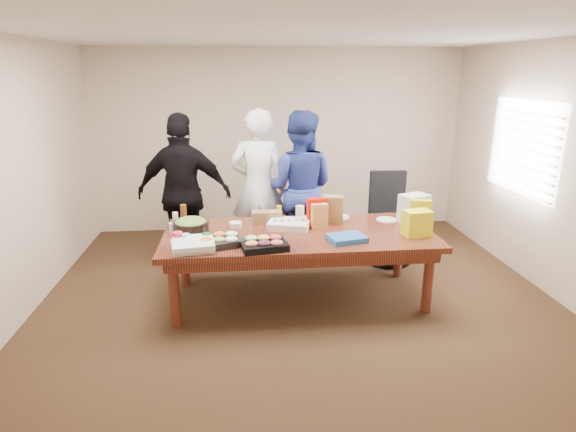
{
  "coord_description": "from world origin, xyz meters",
  "views": [
    {
      "loc": [
        -0.59,
        -4.62,
        2.36
      ],
      "look_at": [
        -0.11,
        0.1,
        0.9
      ],
      "focal_mm": 29.51,
      "sensor_mm": 36.0,
      "label": 1
    }
  ],
  "objects": [
    {
      "name": "kraft_bag",
      "position": [
        0.41,
        0.31,
        0.9
      ],
      "size": [
        0.26,
        0.19,
        0.3
      ],
      "primitive_type": "cube",
      "rotation": [
        0.0,
        0.0,
        -0.27
      ],
      "color": "olive",
      "rests_on": "conference_table"
    },
    {
      "name": "mayo_jar",
      "position": [
        0.07,
        0.47,
        0.83
      ],
      "size": [
        0.11,
        0.11,
        0.15
      ],
      "primitive_type": "cylinder",
      "rotation": [
        0.0,
        0.0,
        -0.13
      ],
      "color": "white",
      "rests_on": "conference_table"
    },
    {
      "name": "chip_bag_yellow",
      "position": [
        1.3,
        0.01,
        0.91
      ],
      "size": [
        0.22,
        0.14,
        0.31
      ],
      "primitive_type": "cube",
      "rotation": [
        0.0,
        0.0,
        -0.28
      ],
      "color": "yellow",
      "rests_on": "conference_table"
    },
    {
      "name": "clear_cup_a",
      "position": [
        -1.13,
        -0.25,
        0.8
      ],
      "size": [
        0.09,
        0.09,
        0.11
      ],
      "primitive_type": "cylinder",
      "rotation": [
        0.0,
        0.0,
        0.22
      ],
      "color": "silver",
      "rests_on": "conference_table"
    },
    {
      "name": "window_panel",
      "position": [
        2.72,
        0.6,
        1.5
      ],
      "size": [
        0.03,
        1.4,
        1.1
      ],
      "primitive_type": "cube",
      "color": "white",
      "rests_on": "wall_right"
    },
    {
      "name": "chip_bag_red",
      "position": [
        0.22,
        0.22,
        0.9
      ],
      "size": [
        0.22,
        0.11,
        0.3
      ],
      "primitive_type": "cube",
      "rotation": [
        0.0,
        0.0,
        0.13
      ],
      "color": "red",
      "rests_on": "conference_table"
    },
    {
      "name": "clear_cup_b",
      "position": [
        -1.3,
        0.11,
        0.81
      ],
      "size": [
        0.09,
        0.09,
        0.11
      ],
      "primitive_type": "cylinder",
      "rotation": [
        0.0,
        0.0,
        -0.05
      ],
      "color": "silver",
      "rests_on": "conference_table"
    },
    {
      "name": "red_cup",
      "position": [
        -1.21,
        -0.24,
        0.81
      ],
      "size": [
        0.11,
        0.11,
        0.13
      ],
      "primitive_type": "cylinder",
      "rotation": [
        0.0,
        0.0,
        -0.19
      ],
      "color": "red",
      "rests_on": "conference_table"
    },
    {
      "name": "floor",
      "position": [
        0.0,
        0.0,
        -0.01
      ],
      "size": [
        5.5,
        5.0,
        0.02
      ],
      "primitive_type": "cube",
      "color": "#47301E",
      "rests_on": "ground"
    },
    {
      "name": "grocery_bag_yellow",
      "position": [
        1.18,
        -0.21,
        0.88
      ],
      "size": [
        0.29,
        0.22,
        0.26
      ],
      "primitive_type": "cube",
      "rotation": [
        0.0,
        0.0,
        0.15
      ],
      "color": "#F5F516",
      "rests_on": "conference_table"
    },
    {
      "name": "mustard_bottle",
      "position": [
        -0.17,
        0.44,
        0.84
      ],
      "size": [
        0.06,
        0.06,
        0.17
      ],
      "primitive_type": "cylinder",
      "rotation": [
        0.0,
        0.0,
        0.06
      ],
      "color": "gold",
      "rests_on": "conference_table"
    },
    {
      "name": "dip_bowl_b",
      "position": [
        -0.66,
        0.25,
        0.78
      ],
      "size": [
        0.15,
        0.15,
        0.05
      ],
      "primitive_type": "cylinder",
      "rotation": [
        0.0,
        0.0,
        -0.08
      ],
      "color": "white",
      "rests_on": "conference_table"
    },
    {
      "name": "plate_a",
      "position": [
        1.03,
        0.32,
        0.76
      ],
      "size": [
        0.23,
        0.23,
        0.01
      ],
      "primitive_type": "cylinder",
      "rotation": [
        0.0,
        0.0,
        0.01
      ],
      "color": "silver",
      "rests_on": "conference_table"
    },
    {
      "name": "grocery_bag_white",
      "position": [
        1.3,
        0.21,
        0.91
      ],
      "size": [
        0.35,
        0.3,
        0.32
      ],
      "primitive_type": "cube",
      "rotation": [
        0.0,
        0.0,
        0.36
      ],
      "color": "silver",
      "rests_on": "conference_table"
    },
    {
      "name": "ranch_bottle",
      "position": [
        -1.29,
        0.28,
        0.84
      ],
      "size": [
        0.06,
        0.06,
        0.17
      ],
      "primitive_type": "cylinder",
      "rotation": [
        0.0,
        0.0,
        0.0
      ],
      "color": "white",
      "rests_on": "conference_table"
    },
    {
      "name": "salad_bowl",
      "position": [
        -1.12,
        0.12,
        0.81
      ],
      "size": [
        0.38,
        0.38,
        0.12
      ],
      "primitive_type": "cylinder",
      "rotation": [
        0.0,
        0.0,
        0.02
      ],
      "color": "black",
      "rests_on": "conference_table"
    },
    {
      "name": "person_center",
      "position": [
        -0.37,
        1.12,
        0.97
      ],
      "size": [
        0.74,
        0.52,
        1.94
      ],
      "primitive_type": "imported",
      "rotation": [
        0.0,
        0.0,
        3.07
      ],
      "color": "white",
      "rests_on": "floor"
    },
    {
      "name": "wall_left",
      "position": [
        -2.75,
        0.0,
        1.35
      ],
      "size": [
        0.04,
        5.0,
        2.7
      ],
      "primitive_type": "cube",
      "color": "beige",
      "rests_on": "floor"
    },
    {
      "name": "wall_back",
      "position": [
        0.0,
        2.5,
        1.35
      ],
      "size": [
        5.5,
        0.04,
        2.7
      ],
      "primitive_type": "cube",
      "color": "beige",
      "rests_on": "floor"
    },
    {
      "name": "veggie_tray",
      "position": [
        -0.81,
        -0.28,
        0.78
      ],
      "size": [
        0.52,
        0.45,
        0.07
      ],
      "primitive_type": "cube",
      "rotation": [
        0.0,
        0.0,
        0.3
      ],
      "color": "black",
      "rests_on": "conference_table"
    },
    {
      "name": "wall_front",
      "position": [
        0.0,
        -2.5,
        1.35
      ],
      "size": [
        5.5,
        0.04,
        2.7
      ],
      "primitive_type": "cube",
      "color": "beige",
      "rests_on": "floor"
    },
    {
      "name": "window_blinds",
      "position": [
        2.68,
        0.6,
        1.5
      ],
      "size": [
        0.04,
        1.36,
        1.0
      ],
      "primitive_type": "cube",
      "color": "beige",
      "rests_on": "wall_right"
    },
    {
      "name": "dip_bowl_a",
      "position": [
        0.1,
        0.31,
        0.78
      ],
      "size": [
        0.2,
        0.2,
        0.06
      ],
      "primitive_type": "cylinder",
      "rotation": [
        0.0,
        0.0,
        0.3
      ],
      "color": "beige",
      "rests_on": "conference_table"
    },
    {
      "name": "chip_bag_orange",
      "position": [
        0.23,
        0.12,
        0.88
      ],
      "size": [
        0.18,
        0.1,
        0.27
      ],
      "primitive_type": "cube",
      "rotation": [
        0.0,
        0.0,
        0.11
      ],
      "color": "#ED9742",
      "rests_on": "conference_table"
    },
    {
      "name": "pizza_box_lower",
      "position": [
        -1.07,
        -0.35,
        0.77
      ],
      "size": [
        0.44,
        0.44,
        0.04
      ],
      "primitive_type": "cube",
      "rotation": [
        0.0,
        0.0,
        0.17
      ],
      "color": "silver",
      "rests_on": "conference_table"
    },
    {
      "name": "conference_table",
      "position": [
        0.0,
        0.0,
        0.38
      ],
      "size": [
        2.8,
        1.2,
        0.75
      ],
      "primitive_type": "cube",
      "color": "#4C1C0F",
      "rests_on": "floor"
    },
    {
      "name": "fruit_tray",
      "position": [
        -0.39,
        -0.42,
        0.78
      ],
      "size": [
        0.48,
        0.4,
        0.06
      ],
      "primitive_type": "cube",
      "rotation": [
        0.0,
        0.0,
        0.17
      ],
      "color": "black",
      "rests_on": "conference_table"
    },
    {
      "name": "bread_loaf",
      "position": [
        -0.31,
        0.37,
        0.82
      ],
      "size": [
        0.33,
        0.15,
        0.13
      ],
      "primitive_type": "cube",
      "rotation": [
        0.0,
        0.0,
        0.01
      ],
      "color": "olive",
      "rests_on": "conference_table"
    },
    {
      "name": "office_chair",
      "position": [
        1.28,
        0.9,
        0.55
      ],
      "size": [
        0.6,
        0.6,
        1.1
      ],
      "primitive_type": "cube",
      "rotation": [
        0.0,
        0.0,
        -0.07
      ],
      "color": "black",
      "rests_on": "floor"
    },
    {
      "name": "banana_bunch",
      "position": [
        0.36,
        0.35,
        0.79
      ],
      "size": [
        0.25,
        0.18,
        0.08
      ],
      "primitive_type": "cube",
      "rotation": [
        0.0,
        0.0,
        -0.23
      ],
      "color": "gold",
      "rests_on": "conference_table"
    },
    {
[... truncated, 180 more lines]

